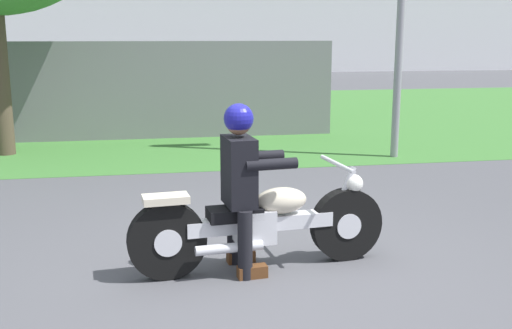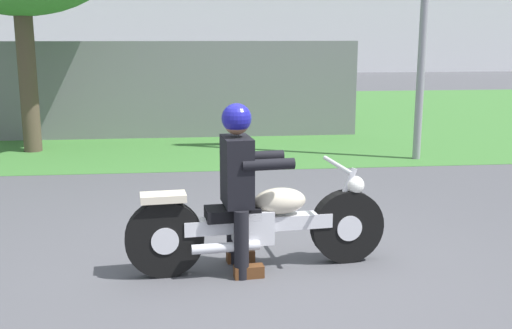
{
  "view_description": "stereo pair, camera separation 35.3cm",
  "coord_description": "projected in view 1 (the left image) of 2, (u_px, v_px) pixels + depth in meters",
  "views": [
    {
      "loc": [
        -0.99,
        -4.63,
        1.93
      ],
      "look_at": [
        -0.09,
        0.35,
        0.85
      ],
      "focal_mm": 43.07,
      "sensor_mm": 36.0,
      "label": 1
    },
    {
      "loc": [
        -0.64,
        -4.68,
        1.93
      ],
      "look_at": [
        -0.09,
        0.35,
        0.85
      ],
      "focal_mm": 43.07,
      "sensor_mm": 36.0,
      "label": 2
    }
  ],
  "objects": [
    {
      "name": "ground",
      "position": [
        275.0,
        274.0,
        5.03
      ],
      "size": [
        120.0,
        120.0,
        0.0
      ],
      "primitive_type": "plane",
      "color": "#4C4C51"
    },
    {
      "name": "fence_segment",
      "position": [
        148.0,
        91.0,
        11.33
      ],
      "size": [
        7.0,
        0.06,
        1.8
      ],
      "primitive_type": "cube",
      "color": "slate",
      "rests_on": "ground"
    },
    {
      "name": "motorcycle_lead",
      "position": [
        261.0,
        224.0,
        5.09
      ],
      "size": [
        2.19,
        0.66,
        0.87
      ],
      "rotation": [
        0.0,
        0.0,
        0.1
      ],
      "color": "black",
      "rests_on": "ground"
    },
    {
      "name": "grass_verge",
      "position": [
        189.0,
        117.0,
        14.57
      ],
      "size": [
        60.0,
        12.0,
        0.01
      ],
      "primitive_type": "cube",
      "color": "#3D7533",
      "rests_on": "ground"
    },
    {
      "name": "rider_lead",
      "position": [
        241.0,
        175.0,
        4.95
      ],
      "size": [
        0.58,
        0.5,
        1.4
      ],
      "rotation": [
        0.0,
        0.0,
        0.1
      ],
      "color": "black",
      "rests_on": "ground"
    }
  ]
}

